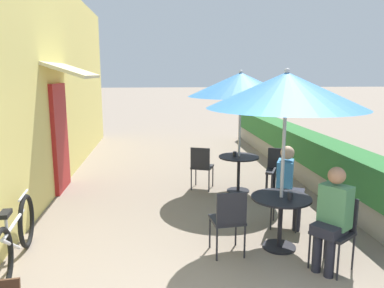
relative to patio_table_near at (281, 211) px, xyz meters
name	(u,v)px	position (x,y,z in m)	size (l,w,h in m)	color
cafe_facade_wall	(55,84)	(-3.64, 3.37, 1.57)	(0.98, 11.39, 4.20)	#E0CC6B
planter_hedge	(302,153)	(1.65, 3.41, 0.02)	(0.60, 10.39, 1.01)	gray
patio_table_near	(281,211)	(0.00, 0.00, 0.00)	(0.78, 0.78, 0.71)	black
patio_umbrella_near	(286,90)	(0.00, 0.00, 1.57)	(1.99, 1.99, 2.36)	#B7B7BC
cafe_chair_near_left	(336,226)	(0.49, -0.55, 0.00)	(0.56, 0.56, 0.87)	#232328
seated_patron_near_left	(332,215)	(0.40, -0.61, 0.17)	(0.51, 0.49, 1.25)	#23232D
cafe_chair_near_right	(280,194)	(0.23, 0.70, 0.00)	(0.53, 0.53, 0.87)	#232328
seated_patron_near_right	(288,183)	(0.33, 0.65, 0.17)	(0.50, 0.46, 1.25)	#23232D
cafe_chair_near_back	(229,217)	(-0.72, -0.15, 0.00)	(0.44, 0.44, 0.87)	#232328
coffee_cup_near	(290,196)	(0.09, -0.08, 0.24)	(0.07, 0.07, 0.09)	#232328
patio_table_mid	(239,166)	(-0.02, 2.44, 0.00)	(0.78, 0.78, 0.71)	black
patio_umbrella_mid	(241,85)	(-0.02, 2.44, 1.57)	(1.99, 1.99, 2.36)	#B7B7BC
cafe_chair_mid_left	(277,167)	(0.69, 2.26, 0.00)	(0.52, 0.52, 0.87)	#232328
cafe_chair_mid_right	(201,164)	(-0.73, 2.63, 0.00)	(0.52, 0.52, 0.87)	#232328
coffee_cup_mid	(235,154)	(-0.09, 2.47, 0.24)	(0.07, 0.07, 0.09)	#232328
bicycle_leaning	(15,238)	(-3.30, -0.18, -0.14)	(0.24, 1.82, 0.81)	black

